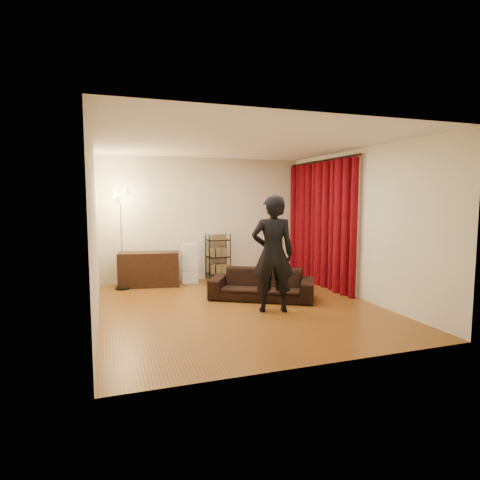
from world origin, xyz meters
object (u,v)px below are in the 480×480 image
object	(u,v)px
media_cabinet	(149,269)
floor_lamp	(121,239)
person	(273,254)
sofa	(262,284)
wire_shelf	(218,257)
storage_boxes	(190,263)

from	to	relation	value
media_cabinet	floor_lamp	bearing A→B (deg)	-158.55
person	floor_lamp	xyz separation A→B (m)	(-2.22, 2.42, 0.07)
sofa	wire_shelf	size ratio (longest dim) A/B	1.78
sofa	person	size ratio (longest dim) A/B	0.99
sofa	person	xyz separation A→B (m)	(-0.13, -0.79, 0.67)
person	storage_boxes	size ratio (longest dim) A/B	2.20
person	floor_lamp	distance (m)	3.28
person	wire_shelf	size ratio (longest dim) A/B	1.80
media_cabinet	floor_lamp	size ratio (longest dim) A/B	0.61
floor_lamp	wire_shelf	bearing A→B (deg)	7.13
storage_boxes	floor_lamp	world-z (taller)	floor_lamp
storage_boxes	media_cabinet	bearing A→B (deg)	-176.54
person	media_cabinet	distance (m)	3.09
sofa	media_cabinet	size ratio (longest dim) A/B	1.52
person	storage_boxes	world-z (taller)	person
storage_boxes	floor_lamp	xyz separation A→B (m)	(-1.41, -0.16, 0.58)
person	floor_lamp	world-z (taller)	floor_lamp
person	wire_shelf	xyz separation A→B (m)	(-0.17, 2.67, -0.42)
media_cabinet	storage_boxes	size ratio (longest dim) A/B	1.43
wire_shelf	floor_lamp	size ratio (longest dim) A/B	0.52
sofa	storage_boxes	distance (m)	2.03
media_cabinet	wire_shelf	xyz separation A→B (m)	(1.52, 0.15, 0.16)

